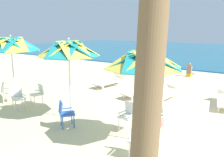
# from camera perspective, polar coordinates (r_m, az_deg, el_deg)

# --- Properties ---
(ground_plane) EXTENTS (80.00, 80.00, 0.00)m
(ground_plane) POSITION_cam_1_polar(r_m,az_deg,el_deg) (8.97, 15.75, -9.09)
(ground_plane) COLOR beige
(beach_umbrella_0) EXTENTS (2.10, 2.10, 2.61)m
(beach_umbrella_0) POSITION_cam_1_polar(r_m,az_deg,el_deg) (6.51, 7.31, 4.00)
(beach_umbrella_0) COLOR silver
(beach_umbrella_0) RESTS_ON ground
(plastic_chair_0) EXTENTS (0.47, 0.50, 0.87)m
(plastic_chair_0) POSITION_cam_1_polar(r_m,az_deg,el_deg) (7.65, 3.83, -8.32)
(plastic_chair_0) COLOR white
(plastic_chair_0) RESTS_ON ground
(plastic_chair_1) EXTENTS (0.63, 0.63, 0.87)m
(plastic_chair_1) POSITION_cam_1_polar(r_m,az_deg,el_deg) (7.85, 10.32, -7.96)
(plastic_chair_1) COLOR white
(plastic_chair_1) RESTS_ON ground
(plastic_chair_2) EXTENTS (0.50, 0.53, 0.87)m
(plastic_chair_2) POSITION_cam_1_polar(r_m,az_deg,el_deg) (6.19, 6.51, -13.30)
(plastic_chair_2) COLOR white
(plastic_chair_2) RESTS_ON ground
(beach_umbrella_1) EXTENTS (2.11, 2.11, 2.79)m
(beach_umbrella_1) POSITION_cam_1_polar(r_m,az_deg,el_deg) (8.45, -9.99, 6.56)
(beach_umbrella_1) COLOR silver
(beach_umbrella_1) RESTS_ON ground
(plastic_chair_3) EXTENTS (0.62, 0.63, 0.87)m
(plastic_chair_3) POSITION_cam_1_polar(r_m,az_deg,el_deg) (7.97, -10.86, -7.67)
(plastic_chair_3) COLOR blue
(plastic_chair_3) RESTS_ON ground
(beach_umbrella_2) EXTENTS (2.24, 2.24, 2.85)m
(beach_umbrella_2) POSITION_cam_1_polar(r_m,az_deg,el_deg) (10.53, -22.38, 7.17)
(beach_umbrella_2) COLOR silver
(beach_umbrella_2) RESTS_ON ground
(plastic_chair_4) EXTENTS (0.56, 0.54, 0.87)m
(plastic_chair_4) POSITION_cam_1_polar(r_m,az_deg,el_deg) (10.22, -20.94, -3.98)
(plastic_chair_4) COLOR white
(plastic_chair_4) RESTS_ON ground
(plastic_chair_5) EXTENTS (0.54, 0.56, 0.87)m
(plastic_chair_5) POSITION_cam_1_polar(r_m,az_deg,el_deg) (10.58, -16.79, -3.19)
(plastic_chair_5) COLOR white
(plastic_chair_5) RESTS_ON ground
(plastic_chair_6) EXTENTS (0.63, 0.63, 0.87)m
(plastic_chair_6) POSITION_cam_1_polar(r_m,az_deg,el_deg) (11.34, -23.29, -2.68)
(plastic_chair_6) COLOR white
(plastic_chair_6) RESTS_ON ground
(sun_lounger_1) EXTENTS (0.67, 2.16, 0.62)m
(sun_lounger_1) POSITION_cam_1_polar(r_m,az_deg,el_deg) (11.15, 12.36, -3.37)
(sun_lounger_1) COLOR white
(sun_lounger_1) RESTS_ON ground
(sun_lounger_2) EXTENTS (1.12, 2.23, 0.62)m
(sun_lounger_2) POSITION_cam_1_polar(r_m,az_deg,el_deg) (11.47, 6.77, -2.76)
(sun_lounger_2) COLOR white
(sun_lounger_2) RESTS_ON ground
(sun_lounger_3) EXTENTS (0.83, 2.20, 0.62)m
(sun_lounger_3) POSITION_cam_1_polar(r_m,az_deg,el_deg) (13.39, -0.48, -0.63)
(sun_lounger_3) COLOR white
(sun_lounger_3) RESTS_ON ground
(cooler_box) EXTENTS (0.50, 0.34, 0.40)m
(cooler_box) POSITION_cam_1_polar(r_m,az_deg,el_deg) (8.15, 9.84, -9.40)
(cooler_box) COLOR red
(cooler_box) RESTS_ON ground
(beachgoer_seated) EXTENTS (0.30, 0.93, 0.92)m
(beachgoer_seated) POSITION_cam_1_polar(r_m,az_deg,el_deg) (17.09, 17.61, 1.50)
(beachgoer_seated) COLOR yellow
(beachgoer_seated) RESTS_ON ground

